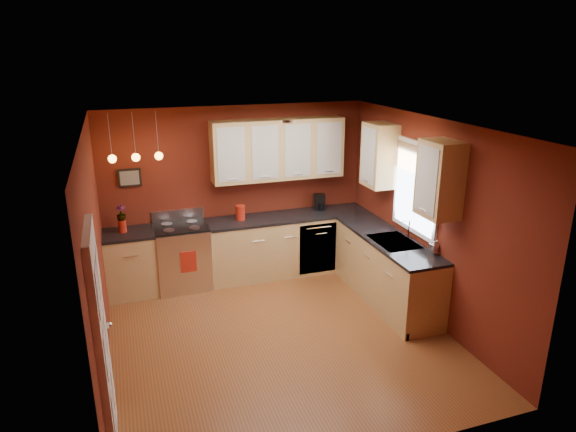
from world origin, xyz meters
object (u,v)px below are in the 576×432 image
object	(u,v)px
coffee_maker	(320,203)
red_canister	(240,213)
soap_pump	(434,247)
gas_range	(183,256)
sink	(394,243)

from	to	relation	value
coffee_maker	red_canister	bearing A→B (deg)	-158.13
soap_pump	gas_range	bearing A→B (deg)	144.39
gas_range	sink	world-z (taller)	sink
sink	coffee_maker	bearing A→B (deg)	104.43
gas_range	sink	size ratio (longest dim) A/B	1.59
coffee_maker	soap_pump	xyz separation A→B (m)	(0.66, -2.17, -0.01)
gas_range	sink	bearing A→B (deg)	-29.78
gas_range	coffee_maker	size ratio (longest dim) A/B	4.49
gas_range	soap_pump	size ratio (longest dim) A/B	5.53
coffee_maker	soap_pump	bearing A→B (deg)	-55.23
red_canister	soap_pump	world-z (taller)	red_canister
coffee_maker	soap_pump	distance (m)	2.27
sink	red_canister	size ratio (longest dim) A/B	3.18
gas_range	soap_pump	xyz separation A→B (m)	(2.86, -2.05, 0.56)
red_canister	soap_pump	distance (m)	2.86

